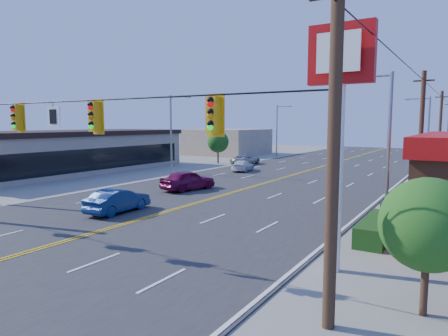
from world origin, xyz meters
The scene contains 20 objects.
ground centered at (0.00, 0.00, 0.00)m, with size 160.00×160.00×0.00m, color gray.
road centered at (0.00, 20.00, 0.03)m, with size 20.00×120.00×0.06m, color #2D2D30.
signal_span centered at (-0.12, 0.00, 4.89)m, with size 24.32×0.34×9.00m.
kfc_pylon centered at (11.00, 4.00, 6.04)m, with size 2.20×0.36×8.50m.
strip_mall centered at (-22.00, 18.00, 2.25)m, with size 10.40×26.40×4.40m.
streetlight_se centered at (10.79, 14.00, 4.51)m, with size 2.55×0.25×8.00m.
streetlight_ne centered at (10.79, 38.00, 4.51)m, with size 2.55×0.25×8.00m.
streetlight_sw centered at (-10.79, 22.00, 4.51)m, with size 2.55×0.25×8.00m.
streetlight_nw centered at (-10.79, 48.00, 4.51)m, with size 2.55×0.25×8.00m.
utility_pole_near centered at (12.20, 18.00, 4.20)m, with size 0.28×0.28×8.40m, color #47301E.
utility_pole_mid centered at (12.20, 36.00, 4.20)m, with size 0.28×0.28×8.40m, color #47301E.
utility_pole_far centered at (12.20, 54.00, 4.20)m, with size 0.28×0.28×8.40m, color #47301E.
tree_kfc_rear centered at (13.50, 22.00, 2.93)m, with size 2.94×2.94×4.41m.
tree_kfc_front centered at (14.00, 2.00, 2.51)m, with size 2.52×2.52×3.78m.
tree_west centered at (-13.00, 34.00, 2.79)m, with size 2.80×2.80×4.20m.
bld_west_far centered at (-20.00, 48.00, 2.10)m, with size 11.00×12.00×4.20m, color tan.
car_magenta centered at (-3.58, 14.88, 0.77)m, with size 1.82×4.52×1.54m, color maroon.
car_blue centered at (-2.34, 6.47, 0.69)m, with size 1.45×4.16×1.37m, color navy.
car_white centered at (-5.93, 27.89, 0.57)m, with size 1.61×3.96×1.15m, color silver.
car_silver centered at (-9.03, 34.27, 0.62)m, with size 2.04×4.43×1.23m, color #AAA9AE.
Camera 1 is at (14.82, -9.66, 5.19)m, focal length 32.00 mm.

